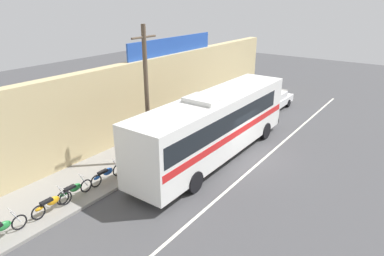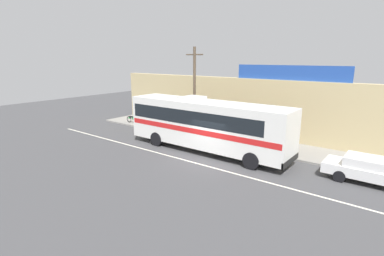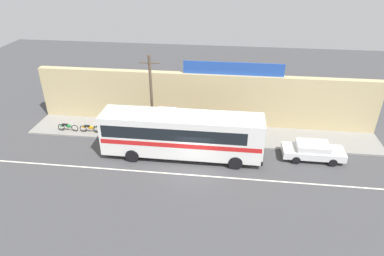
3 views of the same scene
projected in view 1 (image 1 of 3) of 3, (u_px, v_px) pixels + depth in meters
The scene contains 14 objects.
ground_plane at pixel (248, 157), 18.93m from camera, with size 70.00×70.00×0.00m, color #444447.
sidewalk_slab at pixel (176, 135), 21.74m from camera, with size 30.00×3.60×0.14m, color gray.
storefront_facade at pixel (150, 95), 22.06m from camera, with size 30.00×0.70×4.80m, color tan.
storefront_billboard at pixel (173, 45), 22.87m from camera, with size 8.54×0.12×1.10m, color #234CAD.
road_center_stripe at pixel (261, 161), 18.49m from camera, with size 30.00×0.14×0.01m, color silver.
intercity_bus at pixel (215, 123), 18.16m from camera, with size 12.15×2.65×3.78m.
parked_car at pixel (272, 100), 26.71m from camera, with size 4.60×1.86×1.37m.
utility_pole at pixel (147, 95), 16.77m from camera, with size 1.60×0.22×7.14m.
motorcycle_blue at pixel (74, 190), 14.68m from camera, with size 1.84×0.56×0.94m.
motorcycle_green at pixel (106, 173), 16.03m from camera, with size 1.95×0.56×0.94m.
motorcycle_red at pixel (1, 229), 12.21m from camera, with size 1.87×0.56×0.94m.
motorcycle_black at pixel (51, 203), 13.73m from camera, with size 1.86×0.56×0.94m.
pedestrian_far_right at pixel (200, 114), 22.58m from camera, with size 0.30×0.48×1.59m.
pedestrian_far_left at pixel (190, 117), 22.09m from camera, with size 0.30×0.48×1.57m.
Camera 1 is at (-15.67, -7.37, 8.45)m, focal length 31.36 mm.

